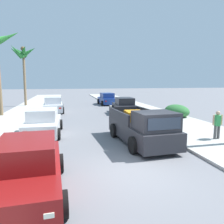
# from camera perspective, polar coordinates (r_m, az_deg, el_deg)

# --- Properties ---
(ground_plane) EXTENTS (160.00, 160.00, 0.00)m
(ground_plane) POSITION_cam_1_polar(r_m,az_deg,el_deg) (7.92, 5.65, -15.12)
(ground_plane) COLOR slate
(sidewalk_left) EXTENTS (4.91, 60.00, 0.12)m
(sidewalk_left) POSITION_cam_1_polar(r_m,az_deg,el_deg) (19.43, -21.76, -1.48)
(sidewalk_left) COLOR #B2AFA8
(sidewalk_left) RESTS_ON ground
(sidewalk_right) EXTENTS (4.91, 60.00, 0.12)m
(sidewalk_right) POSITION_cam_1_polar(r_m,az_deg,el_deg) (20.69, 10.04, -0.46)
(sidewalk_right) COLOR #B2AFA8
(sidewalk_right) RESTS_ON ground
(curb_left) EXTENTS (0.16, 60.00, 0.10)m
(curb_left) POSITION_cam_1_polar(r_m,az_deg,el_deg) (19.29, -18.67, -1.42)
(curb_left) COLOR silver
(curb_left) RESTS_ON ground
(curb_right) EXTENTS (0.16, 60.00, 0.10)m
(curb_right) POSITION_cam_1_polar(r_m,az_deg,el_deg) (20.31, 7.29, -0.58)
(curb_right) COLOR silver
(curb_right) RESTS_ON ground
(pickup_truck) EXTENTS (2.46, 5.32, 1.80)m
(pickup_truck) POSITION_cam_1_polar(r_m,az_deg,el_deg) (10.96, 7.87, -4.17)
(pickup_truck) COLOR #28282D
(pickup_truck) RESTS_ON ground
(car_left_near) EXTENTS (2.21, 4.34, 1.54)m
(car_left_near) POSITION_cam_1_polar(r_m,az_deg,el_deg) (20.90, 3.28, 1.55)
(car_left_near) COLOR black
(car_left_near) RESTS_ON ground
(car_right_near) EXTENTS (2.14, 4.31, 1.54)m
(car_right_near) POSITION_cam_1_polar(r_m,az_deg,el_deg) (22.43, -15.18, 1.73)
(car_right_near) COLOR silver
(car_right_near) RESTS_ON ground
(car_left_mid) EXTENTS (2.13, 4.30, 1.54)m
(car_left_mid) POSITION_cam_1_polar(r_m,az_deg,el_deg) (13.24, -17.57, -2.70)
(car_left_mid) COLOR silver
(car_left_mid) RESTS_ON ground
(car_right_mid) EXTENTS (2.17, 4.32, 1.54)m
(car_right_mid) POSITION_cam_1_polar(r_m,az_deg,el_deg) (6.60, -21.37, -13.88)
(car_right_mid) COLOR maroon
(car_right_mid) RESTS_ON ground
(car_left_far) EXTENTS (2.16, 4.32, 1.54)m
(car_left_far) POSITION_cam_1_polar(r_m,az_deg,el_deg) (28.83, -1.33, 3.39)
(car_left_far) COLOR navy
(car_left_far) RESTS_ON ground
(palm_tree_left_fore) EXTENTS (3.29, 3.56, 7.32)m
(palm_tree_left_fore) POSITION_cam_1_polar(r_m,az_deg,el_deg) (29.13, -22.47, 13.54)
(palm_tree_left_fore) COLOR #846B4C
(palm_tree_left_fore) RESTS_ON ground
(hedge_bush) EXTENTS (1.80, 2.80, 1.10)m
(hedge_bush) POSITION_cam_1_polar(r_m,az_deg,el_deg) (19.53, 16.64, 0.27)
(hedge_bush) COLOR #2D6B33
(hedge_bush) RESTS_ON ground
(pedestrian) EXTENTS (0.57, 0.44, 1.59)m
(pedestrian) POSITION_cam_1_polar(r_m,az_deg,el_deg) (12.54, 25.93, -2.81)
(pedestrian) COLOR #4C4C4C
(pedestrian) RESTS_ON ground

